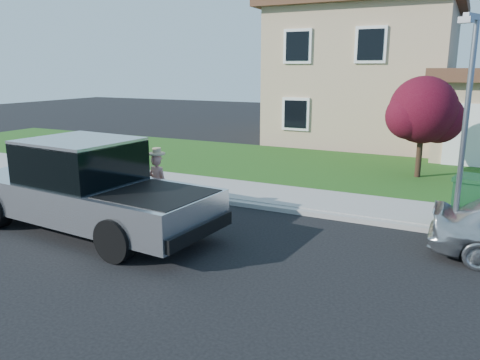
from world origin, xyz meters
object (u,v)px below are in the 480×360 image
pickup_truck (87,189)px  trash_bin (471,202)px  ornamental_tree (424,113)px  street_lamp (465,122)px  woman (158,183)px

pickup_truck → trash_bin: 8.58m
pickup_truck → trash_bin: bearing=28.8°
ornamental_tree → street_lamp: (1.30, -6.35, 0.40)m
pickup_truck → ornamental_tree: 10.77m
woman → street_lamp: 7.05m
street_lamp → trash_bin: bearing=98.6°
woman → pickup_truck: bearing=73.2°
trash_bin → street_lamp: bearing=-94.5°
trash_bin → pickup_truck: bearing=-146.7°
woman → trash_bin: bearing=-157.7°
ornamental_tree → trash_bin: bearing=-73.1°
pickup_truck → street_lamp: (7.54, 2.34, 1.64)m
ornamental_tree → trash_bin: (1.58, -5.18, -1.47)m
pickup_truck → woman: pickup_truck is taller
woman → trash_bin: (7.07, 1.85, -0.06)m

